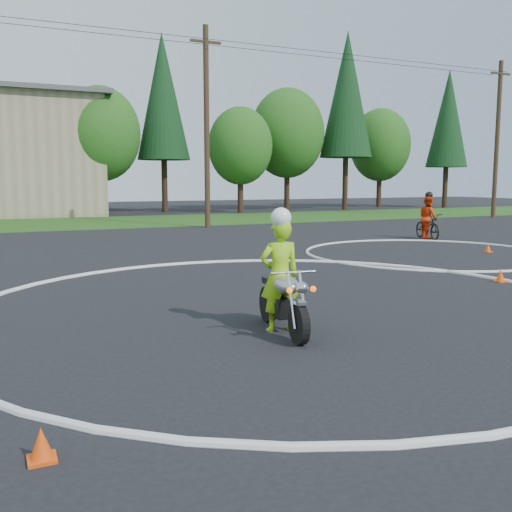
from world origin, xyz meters
name	(u,v)px	position (x,y,z in m)	size (l,w,h in m)	color
ground	(379,345)	(0.00, 0.00, 0.00)	(120.00, 120.00, 0.00)	black
grass_strip	(90,223)	(0.00, 27.00, 0.01)	(120.00, 10.00, 0.02)	#1E4714
course_markings	(340,284)	(2.17, 4.35, 0.01)	(19.05, 19.05, 0.12)	silver
primary_motorcycle	(284,301)	(-0.95, 1.19, 0.52)	(0.72, 2.02, 1.06)	black
rider_primary_grp	(280,272)	(-0.95, 1.32, 0.95)	(0.70, 0.51, 1.98)	#92D616
rider_second_grp	(428,222)	(11.24, 11.69, 0.69)	(1.22, 2.14, 1.95)	black
traffic_cones	(383,301)	(1.60, 1.99, 0.14)	(16.54, 10.15, 0.30)	#F2490C
treeline	(265,127)	(14.78, 34.61, 6.62)	(38.20, 8.10, 14.52)	#382619
utility_poles	(207,124)	(5.00, 21.00, 5.20)	(41.60, 1.12, 10.00)	#473321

